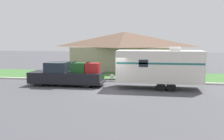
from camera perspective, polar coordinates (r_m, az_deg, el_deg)
name	(u,v)px	position (r m, az deg, el deg)	size (l,w,h in m)	color
ground_plane	(110,90)	(19.36, -0.47, -4.56)	(120.00, 120.00, 0.00)	#47474C
curb_strip	(117,81)	(22.98, 1.15, -2.54)	(80.00, 0.30, 0.14)	beige
lawn_strip	(122,76)	(26.57, 2.30, -1.37)	(80.00, 7.00, 0.03)	#3D6B33
house_across_street	(124,50)	(32.88, 2.85, 4.64)	(13.58, 7.72, 4.87)	gray
pickup_truck	(67,75)	(21.39, -10.29, -1.10)	(6.27, 2.04, 2.07)	black
travel_trailer	(159,66)	(20.03, 10.74, 0.86)	(7.68, 2.40, 3.30)	black
mailbox	(96,69)	(24.03, -3.79, 0.24)	(0.48, 0.20, 1.38)	brown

